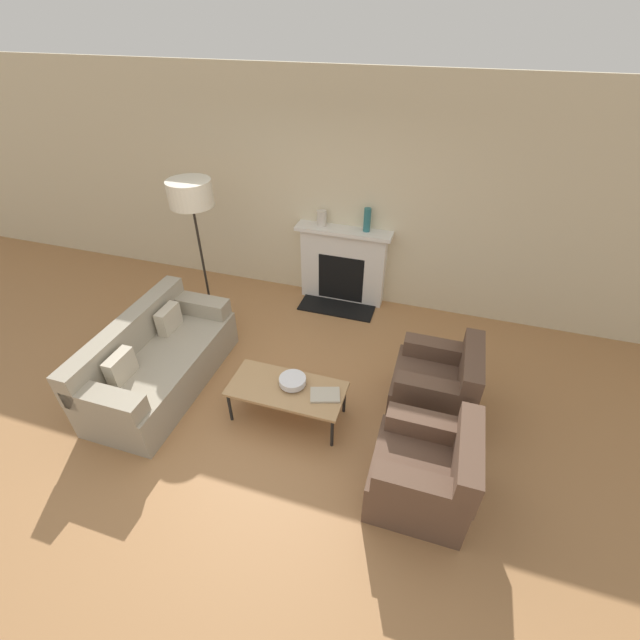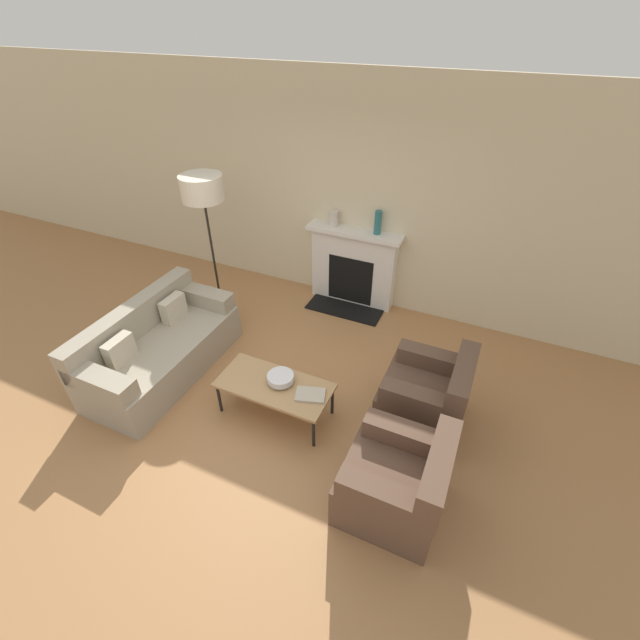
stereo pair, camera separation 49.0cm
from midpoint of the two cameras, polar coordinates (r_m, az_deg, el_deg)
The scene contains 12 objects.
ground_plane at distance 4.56m, azimuth -6.50°, elevation -12.30°, with size 18.00×18.00×0.00m, color #A87547.
wall_back at distance 5.68m, azimuth 5.78°, elevation 16.13°, with size 18.00×0.06×2.90m.
fireplace at distance 5.88m, azimuth 6.80°, elevation 6.85°, with size 1.27×0.59×1.08m.
couch at distance 5.03m, azimuth -18.10°, elevation -3.73°, with size 0.85×1.83×0.81m.
armchair_near at distance 3.76m, azimuth 14.25°, elevation -20.45°, with size 0.80×0.78×0.82m.
armchair_far at distance 4.43m, azimuth 17.22°, elevation -9.84°, with size 0.80×0.78×0.82m.
coffee_table at distance 4.27m, azimuth -2.80°, elevation -8.99°, with size 1.14×0.53×0.40m.
bowl at distance 4.24m, azimuth -1.96°, elevation -7.86°, with size 0.26×0.26×0.09m.
book at distance 4.14m, azimuth 2.14°, elevation -10.08°, with size 0.33×0.27×0.02m.
floor_lamp at distance 5.27m, azimuth -12.68°, elevation 15.88°, with size 0.50×0.50×1.86m.
mantel_vase_left at distance 5.69m, azimuth 4.34°, elevation 13.29°, with size 0.13×0.13×0.20m.
mantel_vase_center_left at distance 5.51m, azimuth 10.32°, elevation 12.60°, with size 0.09×0.09×0.30m.
Camera 2 is at (1.92, -2.41, 3.41)m, focal length 24.00 mm.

